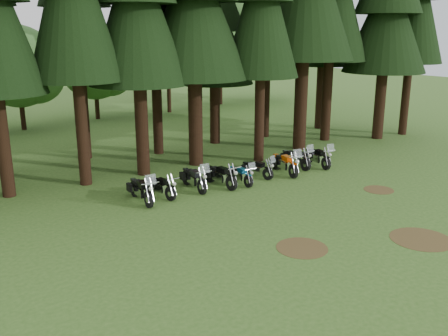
{
  "coord_description": "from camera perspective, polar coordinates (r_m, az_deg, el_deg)",
  "views": [
    {
      "loc": [
        -14.53,
        -13.23,
        7.34
      ],
      "look_at": [
        -1.24,
        5.0,
        1.0
      ],
      "focal_mm": 40.0,
      "sensor_mm": 36.0,
      "label": 1
    }
  ],
  "objects": [
    {
      "name": "motorcycle_2",
      "position": [
        23.44,
        -3.45,
        -1.28
      ],
      "size": [
        0.6,
        2.42,
        1.52
      ],
      "rotation": [
        0.0,
        0.0,
        -0.12
      ],
      "color": "black",
      "rests_on": "ground"
    },
    {
      "name": "motorcycle_7",
      "position": [
        27.37,
        8.18,
        1.06
      ],
      "size": [
        0.46,
        2.37,
        1.49
      ],
      "rotation": [
        0.0,
        0.0,
        -0.04
      ],
      "color": "black",
      "rests_on": "ground"
    },
    {
      "name": "motorcycle_4",
      "position": [
        24.3,
        1.85,
        -0.83
      ],
      "size": [
        0.41,
        2.05,
        1.29
      ],
      "rotation": [
        0.0,
        0.0,
        -0.05
      ],
      "color": "black",
      "rests_on": "ground"
    },
    {
      "name": "motorcycle_1",
      "position": [
        22.6,
        -7.36,
        -2.18
      ],
      "size": [
        0.47,
        2.17,
        0.88
      ],
      "rotation": [
        0.0,
        0.0,
        0.15
      ],
      "color": "black",
      "rests_on": "ground"
    },
    {
      "name": "dirt_patch_2",
      "position": [
        19.49,
        21.6,
        -7.57
      ],
      "size": [
        2.2,
        2.2,
        0.01
      ],
      "primitive_type": "cylinder",
      "color": "#4C3D1E",
      "rests_on": "ground"
    },
    {
      "name": "dirt_patch_1",
      "position": [
        24.58,
        17.27,
        -2.39
      ],
      "size": [
        1.4,
        1.4,
        0.01
      ],
      "primitive_type": "cylinder",
      "color": "#4C3D1E",
      "rests_on": "ground"
    },
    {
      "name": "ground",
      "position": [
        20.97,
        10.89,
        -5.08
      ],
      "size": [
        120.0,
        120.0,
        0.0
      ],
      "primitive_type": "plane",
      "color": "#345D1D",
      "rests_on": "ground"
    },
    {
      "name": "motorcycle_5",
      "position": [
        25.38,
        3.78,
        -0.13
      ],
      "size": [
        0.71,
        2.05,
        1.29
      ],
      "rotation": [
        0.0,
        0.0,
        0.23
      ],
      "color": "black",
      "rests_on": "ground"
    },
    {
      "name": "decid_7",
      "position": [
        52.55,
        4.36,
        14.43
      ],
      "size": [
        8.44,
        8.2,
        10.55
      ],
      "color": "black",
      "rests_on": "ground"
    },
    {
      "name": "pine_back_4",
      "position": [
        32.35,
        -1.1,
        17.31
      ],
      "size": [
        4.94,
        4.94,
        13.78
      ],
      "color": "black",
      "rests_on": "ground"
    },
    {
      "name": "decid_3",
      "position": [
        39.69,
        -22.07,
        10.49
      ],
      "size": [
        6.12,
        5.95,
        7.65
      ],
      "color": "black",
      "rests_on": "ground"
    },
    {
      "name": "decid_6",
      "position": [
        49.87,
        0.05,
        13.24
      ],
      "size": [
        7.06,
        6.86,
        8.82
      ],
      "color": "black",
      "rests_on": "ground"
    },
    {
      "name": "motorcycle_6",
      "position": [
        26.1,
        6.96,
        0.45
      ],
      "size": [
        0.82,
        2.51,
        1.58
      ],
      "rotation": [
        0.0,
        0.0,
        -0.21
      ],
      "color": "black",
      "rests_on": "ground"
    },
    {
      "name": "decid_4",
      "position": [
        42.81,
        -14.18,
        11.25
      ],
      "size": [
        5.93,
        5.76,
        7.41
      ],
      "color": "black",
      "rests_on": "ground"
    },
    {
      "name": "motorcycle_8",
      "position": [
        27.83,
        10.63,
        1.19
      ],
      "size": [
        0.74,
        2.36,
        1.49
      ],
      "rotation": [
        0.0,
        0.0,
        -0.19
      ],
      "color": "black",
      "rests_on": "ground"
    },
    {
      "name": "decid_5",
      "position": [
        45.15,
        -5.9,
        14.21
      ],
      "size": [
        8.45,
        8.21,
        10.56
      ],
      "color": "black",
      "rests_on": "ground"
    },
    {
      "name": "dirt_patch_0",
      "position": [
        17.68,
        8.9,
        -9.0
      ],
      "size": [
        1.8,
        1.8,
        0.01
      ],
      "primitive_type": "cylinder",
      "color": "#4C3D1E",
      "rests_on": "ground"
    },
    {
      "name": "motorcycle_0",
      "position": [
        22.01,
        -9.43,
        -2.58
      ],
      "size": [
        0.57,
        2.46,
        1.55
      ],
      "rotation": [
        0.0,
        0.0,
        -0.1
      ],
      "color": "black",
      "rests_on": "ground"
    },
    {
      "name": "motorcycle_3",
      "position": [
        23.89,
        -0.43,
        -0.95
      ],
      "size": [
        0.37,
        2.4,
        0.97
      ],
      "rotation": [
        0.0,
        0.0,
        0.04
      ],
      "color": "black",
      "rests_on": "ground"
    }
  ]
}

